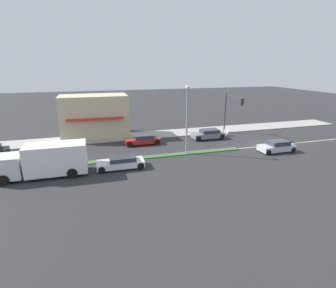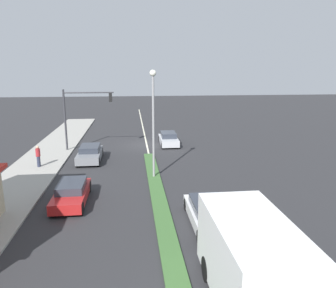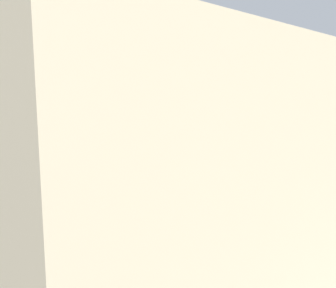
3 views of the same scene
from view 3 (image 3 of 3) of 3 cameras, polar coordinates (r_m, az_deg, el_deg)
ground_plane at (r=16.43m, az=19.83°, el=-10.17°), size 160.00×160.00×0.00m
sidewalk_right at (r=9.95m, az=-7.21°, el=-21.63°), size 4.00×73.00×0.12m
lane_marking_center at (r=29.63m, az=-11.52°, el=-1.94°), size 0.16×60.00×0.01m
building_corner_store at (r=7.09m, az=-13.47°, el=-9.34°), size 5.40×8.80×5.51m
traffic_signal_main at (r=25.28m, az=-22.28°, el=4.87°), size 4.59×0.34×5.60m
street_lamp at (r=20.56m, az=1.91°, el=7.35°), size 0.44×0.44×7.37m
pedestrian at (r=19.75m, az=-24.33°, el=-4.43°), size 0.34×0.34×1.66m
warning_aframe_sign at (r=25.14m, az=-20.43°, el=-3.03°), size 0.45×0.53×0.84m
suv_grey at (r=22.56m, az=-16.32°, el=-3.53°), size 1.85×4.28×1.28m
sedan_silver at (r=30.36m, az=-7.63°, el=-0.47°), size 1.74×4.05×1.27m
van_white at (r=18.21m, az=23.07°, el=-6.73°), size 1.86×4.44×1.14m
hatchback_red at (r=15.02m, az=-2.75°, el=-9.05°), size 1.73×4.27×1.19m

